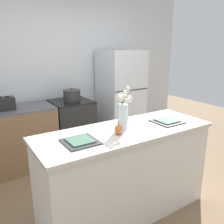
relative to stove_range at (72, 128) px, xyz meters
name	(u,v)px	position (x,y,z in m)	size (l,w,h in m)	color
ground_plane	(124,211)	(-0.10, -1.60, -0.45)	(10.00, 10.00, 0.00)	brown
back_wall	(54,70)	(-0.10, 0.40, 0.90)	(5.20, 0.08, 2.70)	silver
kitchen_island	(125,172)	(-0.10, -1.60, 0.02)	(1.80, 0.66, 0.94)	silver
stove_range	(72,128)	(0.00, 0.00, 0.00)	(0.60, 0.61, 0.91)	black
refrigerator	(121,98)	(0.95, 0.00, 0.38)	(0.68, 0.67, 1.66)	silver
flower_vase	(123,112)	(-0.12, -1.57, 0.66)	(0.13, 0.15, 0.43)	silver
pear_figurine	(119,129)	(-0.23, -1.67, 0.54)	(0.08, 0.08, 0.13)	#C66B33
plate_setting_left	(80,141)	(-0.61, -1.65, 0.50)	(0.29, 0.29, 0.02)	#333338
plate_setting_right	(167,121)	(0.41, -1.65, 0.50)	(0.29, 0.29, 0.02)	#333338
toaster	(4,104)	(-0.96, -0.03, 0.54)	(0.28, 0.18, 0.17)	black
cooking_pot	(72,95)	(0.02, -0.01, 0.54)	(0.27, 0.27, 0.20)	#2D2D2D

